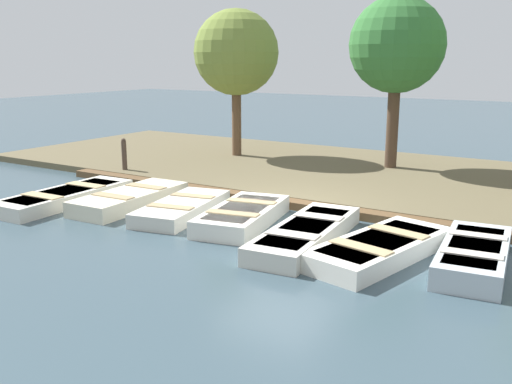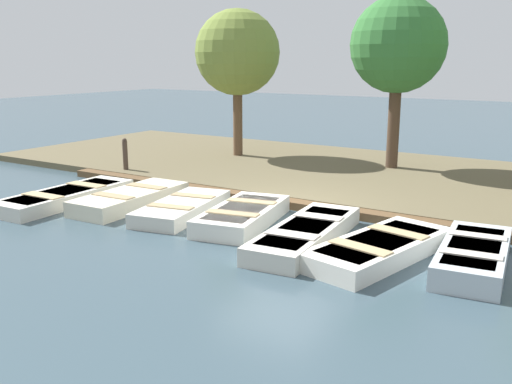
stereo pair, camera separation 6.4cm
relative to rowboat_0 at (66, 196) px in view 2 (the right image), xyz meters
The scene contains 13 objects.
ground_plane 5.25m from the rowboat_0, 109.45° to the left, with size 80.00×80.00×0.00m, color #384C56.
shore_bank 8.37m from the rowboat_0, 143.75° to the left, with size 8.00×24.00×0.20m.
dock_walkway 5.83m from the rowboat_0, 121.88° to the left, with size 1.47×14.52×0.19m.
rowboat_0 is the anchor object (origin of this frame).
rowboat_1 1.67m from the rowboat_0, 112.60° to the left, with size 3.11×1.30×0.39m.
rowboat_2 3.16m from the rowboat_0, 102.49° to the left, with size 2.98×1.66×0.34m.
rowboat_3 4.71m from the rowboat_0, 99.74° to the left, with size 2.97×1.71×0.39m.
rowboat_4 6.37m from the rowboat_0, 93.55° to the left, with size 3.62×1.39×0.37m.
rowboat_5 7.85m from the rowboat_0, 92.46° to the left, with size 3.39×1.89×0.36m.
rowboat_6 9.39m from the rowboat_0, 94.42° to the left, with size 2.93×1.32×0.42m.
mooring_post_near 3.42m from the rowboat_0, 160.27° to the right, with size 0.15×0.15×1.14m.
park_tree_far_left 7.96m from the rowboat_0, behind, with size 2.82×2.82×5.05m.
park_tree_left 10.19m from the rowboat_0, 144.89° to the left, with size 2.81×2.81×5.24m.
Camera 2 is at (10.69, 6.16, 3.45)m, focal length 40.00 mm.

